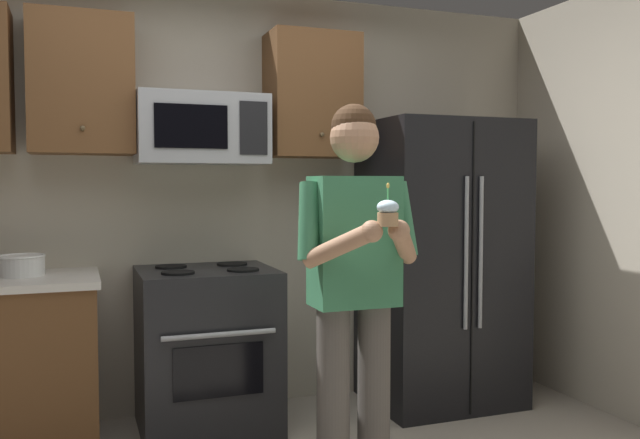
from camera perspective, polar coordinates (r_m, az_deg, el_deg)
wall_back at (r=4.23m, az=-8.73°, el=1.62°), size 4.40×0.10×2.60m
oven_range at (r=3.93m, az=-9.65°, el=-10.86°), size 0.76×0.70×0.93m
microwave at (r=3.94m, az=-10.14°, el=7.60°), size 0.74×0.41×0.40m
refrigerator at (r=4.34m, az=10.30°, el=-3.66°), size 0.90×0.75×1.80m
cabinet_row_upper at (r=3.96m, az=-18.68°, el=10.82°), size 2.78×0.36×0.76m
bowl_large_white at (r=3.85m, az=-24.24°, el=-3.57°), size 0.24×0.24×0.11m
person at (r=2.98m, az=3.02°, el=-4.85°), size 0.60×0.48×1.76m
cupcake at (r=2.66m, az=5.83°, el=0.59°), size 0.09×0.09×0.17m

